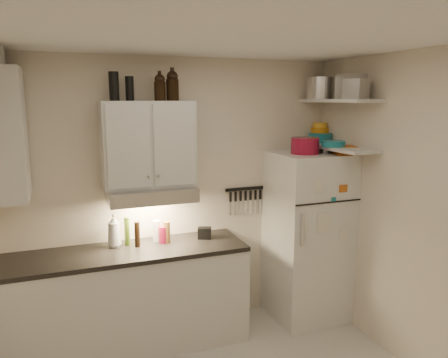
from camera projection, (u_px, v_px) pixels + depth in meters
name	position (u px, v px, depth m)	size (l,w,h in m)	color
ceiling	(239.00, 31.00, 2.58)	(3.20, 3.00, 0.02)	white
back_wall	(177.00, 196.00, 4.20)	(3.20, 0.02, 2.60)	beige
right_wall	(429.00, 219.00, 3.38)	(0.02, 3.00, 2.60)	beige
base_cabinet	(128.00, 302.00, 3.88)	(2.10, 0.60, 0.88)	silver
countertop	(126.00, 253.00, 3.79)	(2.10, 0.62, 0.04)	black
upper_cabinet	(148.00, 144.00, 3.84)	(0.80, 0.33, 0.75)	silver
side_cabinet	(2.00, 135.00, 3.29)	(0.33, 0.55, 1.00)	silver
range_hood	(151.00, 194.00, 3.86)	(0.76, 0.46, 0.12)	silver
fridge	(307.00, 237.00, 4.40)	(0.70, 0.68, 1.70)	white
shelf_hi	(338.00, 101.00, 4.10)	(0.30, 0.95, 0.03)	silver
shelf_lo	(336.00, 147.00, 4.18)	(0.30, 0.95, 0.03)	silver
knife_strip	(245.00, 189.00, 4.42)	(0.42, 0.02, 0.03)	black
dutch_oven	(305.00, 146.00, 4.15)	(0.27, 0.27, 0.15)	maroon
book_stack	(345.00, 150.00, 4.13)	(0.19, 0.23, 0.08)	#BE5C17
spice_jar	(326.00, 149.00, 4.20)	(0.05, 0.05, 0.09)	silver
stock_pot	(321.00, 88.00, 4.34)	(0.30, 0.30, 0.21)	silver
tin_a	(351.00, 87.00, 4.02)	(0.23, 0.20, 0.23)	#AAAAAD
tin_b	(356.00, 89.00, 3.79)	(0.17, 0.17, 0.17)	#AAAAAD
bowl_teal	(320.00, 138.00, 4.51)	(0.24, 0.24, 0.09)	#177283
bowl_orange	(320.00, 130.00, 4.58)	(0.19, 0.19, 0.06)	orange
bowl_yellow	(320.00, 125.00, 4.57)	(0.15, 0.15, 0.05)	gold
plates	(333.00, 144.00, 4.09)	(0.22, 0.22, 0.05)	#177283
growler_a	(160.00, 87.00, 3.72)	(0.10, 0.10, 0.23)	black
growler_b	(172.00, 85.00, 3.79)	(0.11, 0.11, 0.26)	black
thermos_a	(130.00, 89.00, 3.72)	(0.07, 0.07, 0.21)	black
thermos_b	(114.00, 86.00, 3.64)	(0.08, 0.08, 0.24)	black
soap_bottle	(114.00, 228.00, 3.85)	(0.13, 0.13, 0.34)	silver
pepper_mill	(167.00, 232.00, 3.98)	(0.06, 0.06, 0.20)	brown
oil_bottle	(127.00, 231.00, 3.91)	(0.05, 0.05, 0.26)	#466419
vinegar_bottle	(137.00, 234.00, 3.87)	(0.05, 0.05, 0.23)	black
clear_bottle	(156.00, 231.00, 4.01)	(0.07, 0.07, 0.20)	silver
red_jar	(163.00, 235.00, 3.97)	(0.08, 0.08, 0.16)	maroon
caddy	(205.00, 233.00, 4.11)	(0.12, 0.09, 0.11)	black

